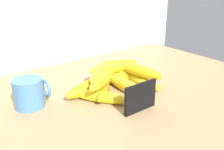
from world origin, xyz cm
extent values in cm
cube|color=tan|center=(0.00, 0.00, 1.50)|extent=(110.00, 76.00, 3.00)
cube|color=black|center=(-3.70, -12.98, 7.20)|extent=(11.00, 0.80, 8.40)
cube|color=#8A6549|center=(-3.70, -12.18, 3.30)|extent=(9.90, 1.20, 0.60)
cylinder|color=#4A81B3|center=(-27.06, 8.39, 7.22)|extent=(8.51, 8.51, 8.43)
torus|color=#4A81B3|center=(-21.80, 8.39, 7.22)|extent=(1.00, 5.72, 5.72)
ellipsoid|color=yellow|center=(8.69, -0.94, 4.66)|extent=(3.76, 16.73, 3.31)
ellipsoid|color=gold|center=(10.27, 12.56, 5.01)|extent=(6.08, 19.34, 4.01)
ellipsoid|color=gold|center=(-1.38, 7.66, 4.74)|extent=(11.73, 14.26, 3.49)
ellipsoid|color=gold|center=(2.44, 7.23, 4.76)|extent=(20.00, 7.16, 3.52)
ellipsoid|color=#B28E17|center=(-6.10, 1.45, 4.93)|extent=(13.92, 14.35, 3.85)
ellipsoid|color=yellow|center=(-9.33, -2.00, 4.77)|extent=(13.45, 17.25, 3.55)
ellipsoid|color=gold|center=(-8.88, 5.21, 5.20)|extent=(19.27, 7.94, 4.40)
ellipsoid|color=gold|center=(7.26, 6.71, 5.13)|extent=(16.14, 16.28, 4.26)
ellipsoid|color=yellow|center=(1.54, -1.45, 5.03)|extent=(4.57, 21.03, 4.05)
ellipsoid|color=yellow|center=(3.54, 7.72, 8.71)|extent=(19.00, 7.03, 4.36)
ellipsoid|color=gold|center=(8.43, -0.13, 8.30)|extent=(6.87, 18.32, 3.98)
ellipsoid|color=gold|center=(-7.39, 0.16, 8.76)|extent=(15.06, 10.64, 3.81)
ellipsoid|color=yellow|center=(-1.82, 7.65, 8.57)|extent=(19.39, 15.70, 4.16)
camera|label=1|loc=(-48.59, -57.88, 38.54)|focal=40.94mm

